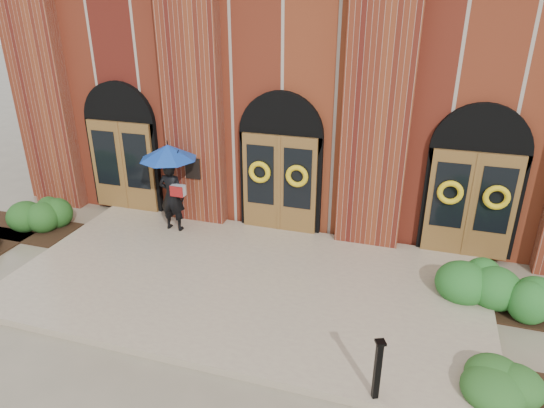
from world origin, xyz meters
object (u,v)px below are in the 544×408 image
at_px(man_with_umbrella, 170,171).
at_px(metal_post, 378,368).
at_px(hedge_wall_right, 522,291).
at_px(hedge_wall_left, 14,215).

distance_m(man_with_umbrella, metal_post, 7.11).
bearing_deg(hedge_wall_right, metal_post, -126.37).
bearing_deg(man_with_umbrella, metal_post, 143.30).
distance_m(man_with_umbrella, hedge_wall_right, 8.26).
bearing_deg(hedge_wall_left, metal_post, -18.47).
bearing_deg(metal_post, man_with_umbrella, 142.87).
height_order(metal_post, hedge_wall_left, metal_post).
relative_size(metal_post, hedge_wall_right, 0.35).
distance_m(metal_post, hedge_wall_left, 10.37).
relative_size(hedge_wall_left, hedge_wall_right, 0.97).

